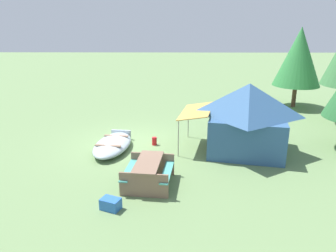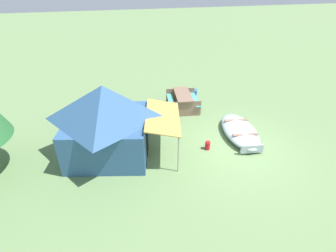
# 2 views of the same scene
# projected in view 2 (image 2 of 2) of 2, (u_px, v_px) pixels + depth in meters

# --- Properties ---
(ground_plane) EXTENTS (80.00, 80.00, 0.00)m
(ground_plane) POSITION_uv_depth(u_px,v_px,m) (233.00, 149.00, 9.87)
(ground_plane) COLOR #678552
(beached_rowboat) EXTENTS (2.89, 1.61, 0.43)m
(beached_rowboat) POSITION_uv_depth(u_px,v_px,m) (240.00, 131.00, 10.53)
(beached_rowboat) COLOR #A2B1BD
(beached_rowboat) RESTS_ON ground_plane
(canvas_cabin_tent) EXTENTS (3.38, 4.43, 2.64)m
(canvas_cabin_tent) POSITION_uv_depth(u_px,v_px,m) (107.00, 120.00, 8.97)
(canvas_cabin_tent) COLOR #325886
(canvas_cabin_tent) RESTS_ON ground_plane
(picnic_table) EXTENTS (1.85, 1.60, 0.78)m
(picnic_table) POSITION_uv_depth(u_px,v_px,m) (183.00, 100.00, 12.44)
(picnic_table) COLOR #82634F
(picnic_table) RESTS_ON ground_plane
(cooler_box) EXTENTS (0.52, 0.60, 0.31)m
(cooler_box) POSITION_uv_depth(u_px,v_px,m) (192.00, 93.00, 13.96)
(cooler_box) COLOR blue
(cooler_box) RESTS_ON ground_plane
(fuel_can) EXTENTS (0.26, 0.26, 0.32)m
(fuel_can) POSITION_uv_depth(u_px,v_px,m) (208.00, 145.00, 9.78)
(fuel_can) COLOR red
(fuel_can) RESTS_ON ground_plane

